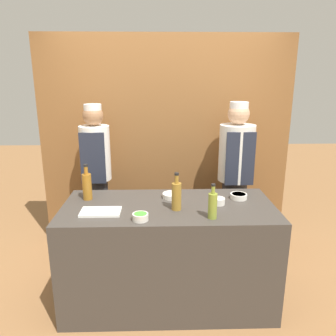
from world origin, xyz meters
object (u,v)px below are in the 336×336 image
Objects in this scene: bottle_oil at (213,205)px; chef_right at (235,175)px; sauce_bowl_white at (218,201)px; cutting_board at (101,212)px; sauce_bowl_yellow at (239,196)px; chef_left at (97,175)px; bottle_vinegar at (177,195)px; sauce_bowl_brown at (172,195)px; bottle_amber at (87,186)px; sauce_bowl_green at (140,217)px.

chef_right is at bearing 68.71° from bottle_oil.
cutting_board is at bearing -170.56° from sauce_bowl_white.
chef_right reaches higher than sauce_bowl_yellow.
sauce_bowl_yellow is 1.20m from cutting_board.
chef_left is (-1.37, 0.68, -0.00)m from sauce_bowl_yellow.
bottle_vinegar is 0.32m from bottle_oil.
chef_right is (0.71, 0.64, -0.01)m from sauce_bowl_brown.
sauce_bowl_white is at bearing -7.50° from bottle_amber.
sauce_bowl_green is 0.38× the size of cutting_board.
chef_left is (-1.07, 1.09, -0.09)m from bottle_oil.
chef_left is (-0.04, 0.66, -0.10)m from bottle_amber.
sauce_bowl_white is at bearing -23.75° from sauce_bowl_brown.
sauce_bowl_white is 0.36× the size of bottle_vinegar.
bottle_vinegar is (-0.36, -0.10, 0.09)m from sauce_bowl_white.
sauce_bowl_green is at bearing -118.41° from sauce_bowl_brown.
chef_left reaches higher than bottle_amber.
sauce_bowl_brown is 0.10× the size of chef_left.
sauce_bowl_yellow is 0.59m from sauce_bowl_brown.
sauce_bowl_yellow is 1.22× the size of sauce_bowl_green.
sauce_bowl_green reaches higher than sauce_bowl_yellow.
bottle_vinegar is at bearing -164.00° from sauce_bowl_white.
chef_left is at bearing 115.47° from sauce_bowl_green.
sauce_bowl_yellow is 0.53× the size of bottle_oil.
sauce_bowl_green is 0.38× the size of bottle_amber.
bottle_amber is 1.03× the size of bottle_vinegar.
bottle_oil is at bearing -111.29° from chef_right.
chef_left is 1.50m from chef_right.
bottle_vinegar is (-0.56, -0.23, 0.10)m from sauce_bowl_yellow.
bottle_vinegar is at bearing 35.40° from sauce_bowl_green.
bottle_vinegar is (0.03, -0.27, 0.10)m from sauce_bowl_brown.
sauce_bowl_green is 0.07× the size of chef_right.
bottle_amber is at bearing 137.14° from sauce_bowl_green.
sauce_bowl_green is 1.48m from chef_right.
cutting_board is 1.15× the size of bottle_oil.
cutting_board is at bearing -150.28° from sauce_bowl_brown.
chef_left is at bearing 93.78° from bottle_amber.
sauce_bowl_brown is 1.51× the size of sauce_bowl_white.
cutting_board is (-0.58, -0.33, -0.01)m from sauce_bowl_brown.
chef_left reaches higher than bottle_oil.
bottle_amber is 1.16× the size of bottle_oil.
bottle_amber is (-1.13, 0.15, 0.09)m from sauce_bowl_white.
cutting_board is at bearing -77.87° from chef_left.
sauce_bowl_white is 0.38m from bottle_vinegar.
sauce_bowl_white is 0.87m from chef_right.
sauce_bowl_yellow is 0.09× the size of chef_right.
sauce_bowl_white is (0.39, -0.17, 0.01)m from sauce_bowl_brown.
bottle_vinegar is 1.23m from chef_left.
chef_left is at bearing 145.33° from sauce_bowl_white.
bottle_oil is at bearing -33.81° from bottle_vinegar.
cutting_board is at bearing -174.61° from bottle_vinegar.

